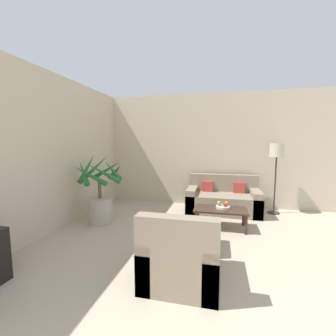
# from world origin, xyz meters

# --- Properties ---
(wall_back) EXTENTS (7.68, 0.06, 2.70)m
(wall_back) POSITION_xyz_m (0.00, 6.65, 1.35)
(wall_back) COLOR beige
(wall_back) RESTS_ON ground_plane
(potted_palm) EXTENTS (0.95, 0.95, 1.33)m
(potted_palm) POSITION_xyz_m (-2.51, 4.89, 0.51)
(potted_palm) COLOR #ADA393
(potted_palm) RESTS_ON ground_plane
(sofa_loveseat) EXTENTS (1.56, 0.83, 0.80)m
(sofa_loveseat) POSITION_xyz_m (-0.21, 6.13, 0.27)
(sofa_loveseat) COLOR gray
(sofa_loveseat) RESTS_ON ground_plane
(floor_lamp) EXTENTS (0.29, 0.29, 1.52)m
(floor_lamp) POSITION_xyz_m (0.87, 6.26, 1.27)
(floor_lamp) COLOR #2D2823
(floor_lamp) RESTS_ON ground_plane
(coffee_table) EXTENTS (0.93, 0.51, 0.35)m
(coffee_table) POSITION_xyz_m (-0.27, 5.13, 0.31)
(coffee_table) COLOR #38281E
(coffee_table) RESTS_ON ground_plane
(fruit_bowl) EXTENTS (0.25, 0.25, 0.04)m
(fruit_bowl) POSITION_xyz_m (-0.22, 5.17, 0.37)
(fruit_bowl) COLOR beige
(fruit_bowl) RESTS_ON coffee_table
(apple_red) EXTENTS (0.07, 0.07, 0.07)m
(apple_red) POSITION_xyz_m (-0.19, 5.15, 0.43)
(apple_red) COLOR red
(apple_red) RESTS_ON fruit_bowl
(apple_green) EXTENTS (0.08, 0.08, 0.08)m
(apple_green) POSITION_xyz_m (-0.29, 5.20, 0.44)
(apple_green) COLOR olive
(apple_green) RESTS_ON fruit_bowl
(orange_fruit) EXTENTS (0.08, 0.08, 0.08)m
(orange_fruit) POSITION_xyz_m (-0.17, 5.22, 0.43)
(orange_fruit) COLOR orange
(orange_fruit) RESTS_ON fruit_bowl
(armchair) EXTENTS (0.81, 0.83, 0.83)m
(armchair) POSITION_xyz_m (-0.68, 3.43, 0.28)
(armchair) COLOR gray
(armchair) RESTS_ON ground_plane
(ottoman) EXTENTS (0.66, 0.56, 0.36)m
(ottoman) POSITION_xyz_m (-0.66, 4.25, 0.18)
(ottoman) COLOR gray
(ottoman) RESTS_ON ground_plane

